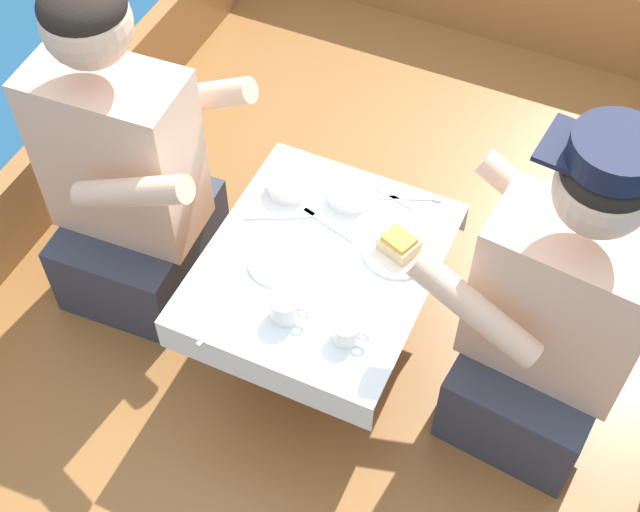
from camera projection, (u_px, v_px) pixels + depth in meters
name	position (u px, v px, depth m)	size (l,w,h in m)	color
ground_plane	(326.00, 392.00, 2.86)	(60.00, 60.00, 0.00)	navy
boat_deck	(326.00, 364.00, 2.73)	(2.06, 3.10, 0.35)	brown
gunwale_port	(31.00, 195.00, 2.74)	(0.06, 3.10, 0.28)	#936033
cockpit_table	(320.00, 273.00, 2.29)	(0.57, 0.67, 0.40)	#B2B2B7
person_port	(126.00, 177.00, 2.39)	(0.54, 0.46, 1.03)	#333847
person_starboard	(553.00, 319.00, 2.14)	(0.55, 0.49, 1.00)	#333847
plate_sandwich	(398.00, 250.00, 2.26)	(0.18, 0.18, 0.01)	white
plate_bread	(281.00, 261.00, 2.24)	(0.17, 0.17, 0.01)	white
sandwich	(399.00, 244.00, 2.24)	(0.11, 0.10, 0.05)	#E0BC7F
bowl_port_near	(349.00, 193.00, 2.36)	(0.11, 0.11, 0.04)	white
bowl_starboard_near	(289.00, 184.00, 2.38)	(0.12, 0.12, 0.04)	white
coffee_cup_port	(346.00, 331.00, 2.09)	(0.10, 0.07, 0.05)	white
coffee_cup_starboard	(285.00, 307.00, 2.12)	(0.10, 0.08, 0.07)	white
utensil_knife_port	(222.00, 321.00, 2.13)	(0.05, 0.17, 0.00)	silver
utensil_spoon_starboard	(377.00, 188.00, 2.40)	(0.17, 0.05, 0.01)	silver
utensil_spoon_port	(421.00, 198.00, 2.38)	(0.16, 0.08, 0.01)	silver
utensil_knife_starboard	(277.00, 217.00, 2.34)	(0.16, 0.09, 0.00)	silver
utensil_fork_starboard	(324.00, 222.00, 2.33)	(0.17, 0.06, 0.00)	silver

